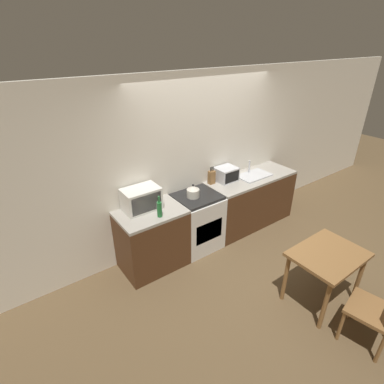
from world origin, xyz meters
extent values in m
plane|color=brown|center=(0.00, 0.00, 0.00)|extent=(16.00, 16.00, 0.00)
cube|color=silver|center=(0.00, 1.04, 1.30)|extent=(10.00, 0.06, 2.60)
cube|color=#4C2D19|center=(-1.14, 0.70, 0.43)|extent=(0.90, 0.62, 0.86)
cube|color=#9E998E|center=(-1.14, 0.70, 0.88)|extent=(0.90, 0.62, 0.04)
cube|color=#4C2D19|center=(0.78, 0.70, 0.43)|extent=(1.63, 0.62, 0.86)
cube|color=#9E998E|center=(0.78, 0.70, 0.88)|extent=(1.63, 0.62, 0.04)
cube|color=silver|center=(-0.36, 0.70, 0.43)|extent=(0.66, 0.62, 0.86)
cube|color=black|center=(-0.36, 0.70, 0.88)|extent=(0.64, 0.57, 0.04)
cube|color=black|center=(-0.36, 0.40, 0.43)|extent=(0.48, 0.02, 0.32)
cylinder|color=beige|center=(-0.43, 0.70, 0.96)|extent=(0.18, 0.18, 0.12)
cone|color=beige|center=(-0.43, 0.70, 1.05)|extent=(0.18, 0.18, 0.06)
sphere|color=black|center=(-0.43, 0.70, 1.09)|extent=(0.03, 0.03, 0.03)
cube|color=silver|center=(-1.20, 0.83, 1.05)|extent=(0.49, 0.32, 0.31)
cube|color=black|center=(-1.20, 0.68, 1.05)|extent=(0.43, 0.01, 0.25)
cylinder|color=#1E662D|center=(-1.10, 0.52, 1.01)|extent=(0.07, 0.07, 0.21)
cylinder|color=#1E662D|center=(-1.10, 0.52, 1.15)|extent=(0.02, 0.02, 0.08)
cube|color=brown|center=(0.07, 0.90, 1.01)|extent=(0.10, 0.08, 0.21)
cylinder|color=black|center=(0.04, 0.90, 1.15)|extent=(0.01, 0.01, 0.07)
cylinder|color=black|center=(0.07, 0.90, 1.15)|extent=(0.01, 0.01, 0.07)
cylinder|color=black|center=(0.09, 0.90, 1.15)|extent=(0.01, 0.01, 0.07)
cube|color=silver|center=(0.33, 0.85, 1.01)|extent=(0.33, 0.29, 0.22)
cube|color=black|center=(0.33, 0.71, 1.01)|extent=(0.29, 0.01, 0.18)
cube|color=silver|center=(0.83, 0.70, 0.91)|extent=(0.57, 0.35, 0.02)
cylinder|color=silver|center=(0.83, 0.83, 1.03)|extent=(0.03, 0.03, 0.22)
cube|color=brown|center=(0.22, -1.10, 0.71)|extent=(0.85, 0.65, 0.04)
cylinder|color=brown|center=(-0.15, -1.36, 0.34)|extent=(0.05, 0.05, 0.69)
cylinder|color=brown|center=(0.59, -1.36, 0.34)|extent=(0.05, 0.05, 0.69)
cylinder|color=brown|center=(-0.15, -0.83, 0.34)|extent=(0.05, 0.05, 0.69)
cylinder|color=brown|center=(0.59, -0.83, 0.34)|extent=(0.05, 0.05, 0.69)
cube|color=brown|center=(0.11, -1.72, 0.44)|extent=(0.52, 0.52, 0.04)
cylinder|color=brown|center=(-0.12, -1.57, 0.22)|extent=(0.04, 0.04, 0.44)
cylinder|color=brown|center=(0.26, -1.49, 0.22)|extent=(0.04, 0.04, 0.44)
cylinder|color=brown|center=(-0.05, -1.94, 0.22)|extent=(0.04, 0.04, 0.44)
camera|label=1|loc=(-2.71, -2.40, 2.97)|focal=28.00mm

